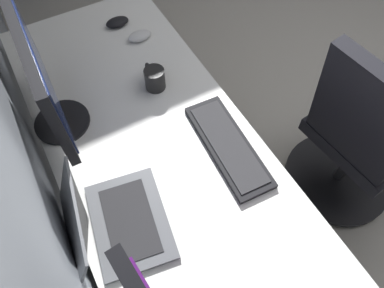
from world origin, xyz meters
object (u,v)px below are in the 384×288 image
(mouse_main, at_px, (117,22))
(coffee_mug, at_px, (154,78))
(drawer_pedestal, at_px, (192,259))
(office_chair, at_px, (357,143))
(keyboard_main, at_px, (228,145))
(mouse_spare, at_px, (140,36))
(monitor_secondary, at_px, (40,76))
(laptop_leftmost, at_px, (108,223))

(mouse_main, bearing_deg, coffee_mug, 178.44)
(drawer_pedestal, bearing_deg, office_chair, -85.63)
(keyboard_main, distance_m, mouse_spare, 0.66)
(mouse_spare, height_order, coffee_mug, coffee_mug)
(drawer_pedestal, bearing_deg, mouse_spare, -14.03)
(monitor_secondary, xyz_separation_m, keyboard_main, (-0.38, -0.47, -0.23))
(keyboard_main, relative_size, mouse_main, 4.11)
(coffee_mug, bearing_deg, laptop_leftmost, 140.90)
(mouse_main, distance_m, coffee_mug, 0.41)
(keyboard_main, distance_m, coffee_mug, 0.39)
(mouse_spare, bearing_deg, laptop_leftmost, 149.49)
(keyboard_main, xyz_separation_m, coffee_mug, (0.38, 0.10, 0.03))
(laptop_leftmost, distance_m, mouse_spare, 0.86)
(monitor_secondary, relative_size, office_chair, 0.56)
(monitor_secondary, height_order, mouse_spare, monitor_secondary)
(mouse_main, relative_size, mouse_spare, 1.00)
(monitor_secondary, relative_size, mouse_spare, 5.21)
(mouse_spare, bearing_deg, monitor_secondary, 122.20)
(coffee_mug, relative_size, office_chair, 0.12)
(monitor_secondary, distance_m, keyboard_main, 0.65)
(drawer_pedestal, xyz_separation_m, monitor_secondary, (0.58, 0.22, 0.63))
(laptop_leftmost, xyz_separation_m, coffee_mug, (0.46, -0.37, -0.01))
(keyboard_main, xyz_separation_m, mouse_spare, (0.66, 0.04, 0.01))
(office_chair, bearing_deg, keyboard_main, 78.75)
(laptop_leftmost, bearing_deg, office_chair, -92.43)
(drawer_pedestal, height_order, coffee_mug, coffee_mug)
(monitor_secondary, height_order, keyboard_main, monitor_secondary)
(mouse_main, bearing_deg, mouse_spare, -159.26)
(coffee_mug, height_order, office_chair, office_chair)
(laptop_leftmost, distance_m, keyboard_main, 0.48)
(drawer_pedestal, distance_m, mouse_spare, 0.96)
(office_chair, bearing_deg, mouse_main, 37.96)
(office_chair, bearing_deg, laptop_leftmost, 87.57)
(office_chair, bearing_deg, drawer_pedestal, 94.37)
(laptop_leftmost, relative_size, coffee_mug, 3.04)
(keyboard_main, bearing_deg, monitor_secondary, 50.87)
(monitor_secondary, distance_m, mouse_main, 0.60)
(drawer_pedestal, bearing_deg, mouse_main, -9.41)
(drawer_pedestal, bearing_deg, keyboard_main, -52.58)
(keyboard_main, height_order, mouse_spare, mouse_spare)
(laptop_leftmost, relative_size, keyboard_main, 0.85)
(monitor_secondary, relative_size, laptop_leftmost, 1.50)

